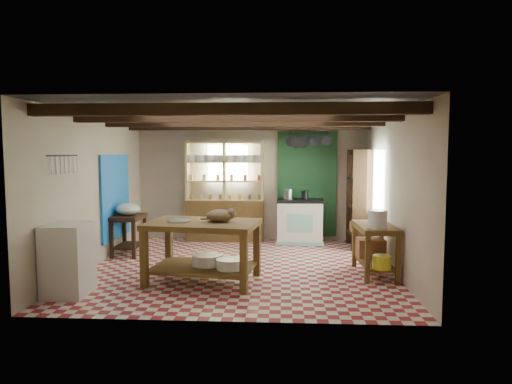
# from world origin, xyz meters

# --- Properties ---
(floor) EXTENTS (5.00, 5.00, 0.02)m
(floor) POSITION_xyz_m (0.00, 0.00, -0.01)
(floor) COLOR maroon
(floor) RESTS_ON ground
(ceiling) EXTENTS (5.00, 5.00, 0.02)m
(ceiling) POSITION_xyz_m (0.00, 0.00, 2.60)
(ceiling) COLOR #434247
(ceiling) RESTS_ON wall_back
(wall_back) EXTENTS (5.00, 0.04, 2.60)m
(wall_back) POSITION_xyz_m (0.00, 2.50, 1.30)
(wall_back) COLOR #BEB099
(wall_back) RESTS_ON floor
(wall_front) EXTENTS (5.00, 0.04, 2.60)m
(wall_front) POSITION_xyz_m (0.00, -2.50, 1.30)
(wall_front) COLOR #BEB099
(wall_front) RESTS_ON floor
(wall_left) EXTENTS (0.04, 5.00, 2.60)m
(wall_left) POSITION_xyz_m (-2.50, 0.00, 1.30)
(wall_left) COLOR #BEB099
(wall_left) RESTS_ON floor
(wall_right) EXTENTS (0.04, 5.00, 2.60)m
(wall_right) POSITION_xyz_m (2.50, 0.00, 1.30)
(wall_right) COLOR #BEB099
(wall_right) RESTS_ON floor
(ceiling_beams) EXTENTS (5.00, 3.80, 0.15)m
(ceiling_beams) POSITION_xyz_m (0.00, 0.00, 2.48)
(ceiling_beams) COLOR #331F11
(ceiling_beams) RESTS_ON ceiling
(blue_wall_patch) EXTENTS (0.04, 1.40, 1.60)m
(blue_wall_patch) POSITION_xyz_m (-2.47, 0.90, 1.10)
(blue_wall_patch) COLOR blue
(blue_wall_patch) RESTS_ON wall_left
(green_wall_patch) EXTENTS (1.30, 0.04, 2.30)m
(green_wall_patch) POSITION_xyz_m (1.25, 2.47, 1.25)
(green_wall_patch) COLOR #1D4825
(green_wall_patch) RESTS_ON wall_back
(window_back) EXTENTS (0.90, 0.02, 0.80)m
(window_back) POSITION_xyz_m (-0.50, 2.48, 1.70)
(window_back) COLOR silver
(window_back) RESTS_ON wall_back
(window_right) EXTENTS (0.02, 1.30, 1.20)m
(window_right) POSITION_xyz_m (2.48, 1.00, 1.40)
(window_right) COLOR silver
(window_right) RESTS_ON wall_right
(utensil_rail) EXTENTS (0.06, 0.90, 0.28)m
(utensil_rail) POSITION_xyz_m (-2.44, -1.20, 1.78)
(utensil_rail) COLOR black
(utensil_rail) RESTS_ON wall_left
(pot_rack) EXTENTS (0.86, 0.12, 0.36)m
(pot_rack) POSITION_xyz_m (1.25, 2.05, 2.18)
(pot_rack) COLOR black
(pot_rack) RESTS_ON ceiling
(shelving_unit) EXTENTS (1.70, 0.34, 2.20)m
(shelving_unit) POSITION_xyz_m (-0.55, 2.31, 1.10)
(shelving_unit) COLOR tan
(shelving_unit) RESTS_ON floor
(tall_rack) EXTENTS (0.40, 0.86, 2.00)m
(tall_rack) POSITION_xyz_m (2.28, 1.80, 1.00)
(tall_rack) COLOR #331F11
(tall_rack) RESTS_ON floor
(work_table) EXTENTS (1.74, 1.28, 0.91)m
(work_table) POSITION_xyz_m (-0.48, -0.89, 0.46)
(work_table) COLOR brown
(work_table) RESTS_ON floor
(stove) EXTENTS (0.99, 0.69, 0.95)m
(stove) POSITION_xyz_m (1.09, 2.15, 0.47)
(stove) COLOR white
(stove) RESTS_ON floor
(prep_table) EXTENTS (0.53, 0.76, 0.76)m
(prep_table) POSITION_xyz_m (-2.20, 0.80, 0.38)
(prep_table) COLOR #331F11
(prep_table) RESTS_ON floor
(white_cabinet) EXTENTS (0.57, 0.67, 0.98)m
(white_cabinet) POSITION_xyz_m (-2.22, -1.61, 0.49)
(white_cabinet) COLOR silver
(white_cabinet) RESTS_ON floor
(right_counter) EXTENTS (0.59, 1.14, 0.80)m
(right_counter) POSITION_xyz_m (2.18, -0.35, 0.40)
(right_counter) COLOR brown
(right_counter) RESTS_ON floor
(cat) EXTENTS (0.42, 0.33, 0.18)m
(cat) POSITION_xyz_m (-0.23, -0.87, 1.00)
(cat) COLOR #8D7252
(cat) RESTS_ON work_table
(steel_tray) EXTENTS (0.40, 0.40, 0.02)m
(steel_tray) POSITION_xyz_m (-0.83, -0.89, 0.92)
(steel_tray) COLOR #A4A3AA
(steel_tray) RESTS_ON work_table
(basin_large) EXTENTS (0.52, 0.52, 0.16)m
(basin_large) POSITION_xyz_m (-0.42, -0.84, 0.32)
(basin_large) COLOR silver
(basin_large) RESTS_ON work_table
(basin_small) EXTENTS (0.47, 0.47, 0.15)m
(basin_small) POSITION_xyz_m (-0.05, -1.05, 0.31)
(basin_small) COLOR silver
(basin_small) RESTS_ON work_table
(kettle_left) EXTENTS (0.19, 0.19, 0.22)m
(kettle_left) POSITION_xyz_m (0.84, 2.16, 1.06)
(kettle_left) COLOR #A4A3AA
(kettle_left) RESTS_ON stove
(kettle_right) EXTENTS (0.15, 0.15, 0.18)m
(kettle_right) POSITION_xyz_m (1.19, 2.15, 1.04)
(kettle_right) COLOR black
(kettle_right) RESTS_ON stove
(enamel_bowl) EXTENTS (0.46, 0.46, 0.23)m
(enamel_bowl) POSITION_xyz_m (-2.20, 0.80, 0.88)
(enamel_bowl) COLOR silver
(enamel_bowl) RESTS_ON prep_table
(white_bucket) EXTENTS (0.29, 0.29, 0.28)m
(white_bucket) POSITION_xyz_m (2.14, -0.70, 0.94)
(white_bucket) COLOR silver
(white_bucket) RESTS_ON right_counter
(wicker_basket) EXTENTS (0.45, 0.37, 0.31)m
(wicker_basket) POSITION_xyz_m (2.17, -0.05, 0.37)
(wicker_basket) COLOR #97633D
(wicker_basket) RESTS_ON right_counter
(yellow_tub) EXTENTS (0.28, 0.28, 0.20)m
(yellow_tub) POSITION_xyz_m (2.19, -0.80, 0.31)
(yellow_tub) COLOR gold
(yellow_tub) RESTS_ON right_counter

